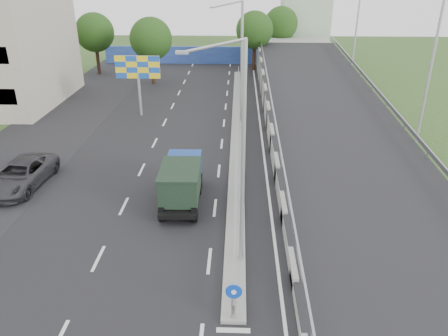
{
  "coord_description": "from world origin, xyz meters",
  "views": [
    {
      "loc": [
        0.08,
        -10.82,
        12.67
      ],
      "look_at": [
        -0.7,
        11.78,
        2.2
      ],
      "focal_mm": 35.0,
      "sensor_mm": 36.0,
      "label": 1
    }
  ],
  "objects_px": {
    "lamp_post_far": "(240,27)",
    "church": "(304,19)",
    "sign_bollard": "(234,301)",
    "lamp_post_mid": "(240,57)",
    "billboard": "(138,71)",
    "dump_truck": "(182,180)",
    "lamp_post_near": "(239,148)",
    "parked_car_c": "(21,175)"
  },
  "relations": [
    {
      "from": "lamp_post_far",
      "to": "dump_truck",
      "type": "relative_size",
      "value": 1.78
    },
    {
      "from": "lamp_post_far",
      "to": "church",
      "type": "distance_m",
      "value": 17.15
    },
    {
      "from": "lamp_post_mid",
      "to": "billboard",
      "type": "height_order",
      "value": "lamp_post_mid"
    },
    {
      "from": "dump_truck",
      "to": "parked_car_c",
      "type": "xyz_separation_m",
      "value": [
        -10.35,
        1.57,
        -0.55
      ]
    },
    {
      "from": "lamp_post_near",
      "to": "church",
      "type": "relative_size",
      "value": 0.73
    },
    {
      "from": "church",
      "to": "billboard",
      "type": "relative_size",
      "value": 2.51
    },
    {
      "from": "sign_bollard",
      "to": "billboard",
      "type": "xyz_separation_m",
      "value": [
        -9.0,
        25.83,
        3.15
      ]
    },
    {
      "from": "church",
      "to": "billboard",
      "type": "xyz_separation_m",
      "value": [
        -19.0,
        -32.0,
        -1.12
      ]
    },
    {
      "from": "sign_bollard",
      "to": "dump_truck",
      "type": "distance_m",
      "value": 10.1
    },
    {
      "from": "lamp_post_mid",
      "to": "lamp_post_far",
      "type": "bearing_deg",
      "value": 90.0
    },
    {
      "from": "lamp_post_far",
      "to": "dump_truck",
      "type": "distance_m",
      "value": 34.68
    },
    {
      "from": "sign_bollard",
      "to": "lamp_post_near",
      "type": "xyz_separation_m",
      "value": [
        0.11,
        3.83,
        4.77
      ]
    },
    {
      "from": "church",
      "to": "dump_truck",
      "type": "xyz_separation_m",
      "value": [
        -13.16,
        -48.24,
        -3.93
      ]
    },
    {
      "from": "lamp_post_near",
      "to": "dump_truck",
      "type": "bearing_deg",
      "value": 119.57
    },
    {
      "from": "lamp_post_mid",
      "to": "church",
      "type": "xyz_separation_m",
      "value": [
        9.89,
        34.0,
        -0.5
      ]
    },
    {
      "from": "lamp_post_mid",
      "to": "church",
      "type": "height_order",
      "value": "church"
    },
    {
      "from": "lamp_post_near",
      "to": "church",
      "type": "distance_m",
      "value": 54.9
    },
    {
      "from": "church",
      "to": "parked_car_c",
      "type": "relative_size",
      "value": 2.34
    },
    {
      "from": "dump_truck",
      "to": "lamp_post_near",
      "type": "bearing_deg",
      "value": -61.52
    },
    {
      "from": "sign_bollard",
      "to": "dump_truck",
      "type": "relative_size",
      "value": 0.29
    },
    {
      "from": "sign_bollard",
      "to": "lamp_post_far",
      "type": "height_order",
      "value": "lamp_post_far"
    },
    {
      "from": "lamp_post_mid",
      "to": "lamp_post_far",
      "type": "xyz_separation_m",
      "value": [
        0.0,
        20.0,
        0.0
      ]
    },
    {
      "from": "church",
      "to": "lamp_post_far",
      "type": "bearing_deg",
      "value": -125.24
    },
    {
      "from": "church",
      "to": "dump_truck",
      "type": "bearing_deg",
      "value": -105.26
    },
    {
      "from": "church",
      "to": "lamp_post_mid",
      "type": "bearing_deg",
      "value": -106.22
    },
    {
      "from": "sign_bollard",
      "to": "dump_truck",
      "type": "bearing_deg",
      "value": 108.24
    },
    {
      "from": "lamp_post_near",
      "to": "church",
      "type": "xyz_separation_m",
      "value": [
        9.89,
        54.0,
        -0.5
      ]
    },
    {
      "from": "church",
      "to": "sign_bollard",
      "type": "bearing_deg",
      "value": -99.81
    },
    {
      "from": "sign_bollard",
      "to": "lamp_post_near",
      "type": "distance_m",
      "value": 6.12
    },
    {
      "from": "sign_bollard",
      "to": "church",
      "type": "height_order",
      "value": "church"
    },
    {
      "from": "parked_car_c",
      "to": "sign_bollard",
      "type": "bearing_deg",
      "value": -35.71
    },
    {
      "from": "lamp_post_far",
      "to": "billboard",
      "type": "bearing_deg",
      "value": -116.84
    },
    {
      "from": "sign_bollard",
      "to": "parked_car_c",
      "type": "height_order",
      "value": "sign_bollard"
    },
    {
      "from": "church",
      "to": "dump_truck",
      "type": "distance_m",
      "value": 50.16
    },
    {
      "from": "church",
      "to": "billboard",
      "type": "bearing_deg",
      "value": -120.7
    },
    {
      "from": "sign_bollard",
      "to": "church",
      "type": "distance_m",
      "value": 58.84
    },
    {
      "from": "billboard",
      "to": "parked_car_c",
      "type": "relative_size",
      "value": 0.93
    },
    {
      "from": "lamp_post_near",
      "to": "church",
      "type": "bearing_deg",
      "value": 79.62
    },
    {
      "from": "lamp_post_near",
      "to": "lamp_post_mid",
      "type": "bearing_deg",
      "value": 90.0
    },
    {
      "from": "lamp_post_near",
      "to": "lamp_post_far",
      "type": "height_order",
      "value": "same"
    },
    {
      "from": "lamp_post_mid",
      "to": "dump_truck",
      "type": "bearing_deg",
      "value": -102.93
    },
    {
      "from": "lamp_post_near",
      "to": "lamp_post_mid",
      "type": "xyz_separation_m",
      "value": [
        0.0,
        20.0,
        0.0
      ]
    }
  ]
}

